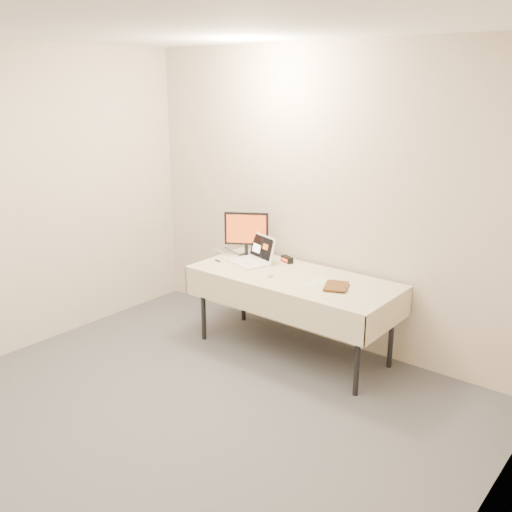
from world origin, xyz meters
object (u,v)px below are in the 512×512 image
Objects in this scene: monitor at (246,231)px; table at (293,282)px; book at (325,272)px; laptop at (254,256)px.

table is at bearing -46.93° from monitor.
book is at bearing -45.23° from monitor.
book is (0.88, -0.15, 0.06)m from laptop.
table is 0.42m from book.
monitor reaches higher than book.
laptop is 0.29m from monitor.
table is at bearing 147.15° from book.
monitor is at bearing 143.88° from book.
table is 7.41× the size of book.
laptop is 0.89m from book.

